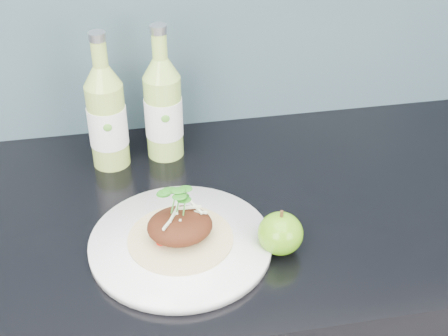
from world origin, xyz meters
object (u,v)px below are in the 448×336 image
Objects in this scene: dinner_plate at (181,243)px; cider_bottle_left at (107,117)px; green_apple at (280,233)px; cider_bottle_right at (163,108)px.

cider_bottle_left reaches higher than dinner_plate.
green_apple is (0.15, -0.03, 0.03)m from dinner_plate.
cider_bottle_right is at bearing 114.77° from green_apple.
green_apple is at bearing -12.88° from dinner_plate.
green_apple is at bearing -29.57° from cider_bottle_left.
dinner_plate is 4.66× the size of green_apple.
dinner_plate is at bearing 167.12° from green_apple.
dinner_plate is 1.37× the size of cider_bottle_left.
cider_bottle_left is at bearing 129.65° from green_apple.
green_apple is 0.29× the size of cider_bottle_right.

